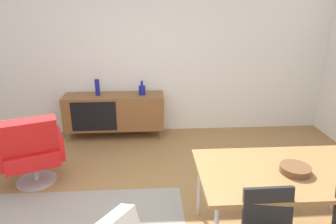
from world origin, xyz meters
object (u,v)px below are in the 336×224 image
vase_sculptural_dark (142,90)px  wooden_bowl_on_table (295,169)px  vase_cobalt (97,87)px  lounge_chair_red (32,150)px  dining_table (289,174)px  sideboard (114,111)px

vase_sculptural_dark → wooden_bowl_on_table: bearing=-61.8°
vase_sculptural_dark → wooden_bowl_on_table: vase_sculptural_dark is taller
vase_cobalt → lounge_chair_red: (-0.60, -1.39, -0.38)m
dining_table → vase_sculptural_dark: bearing=118.1°
dining_table → lounge_chair_red: (-2.63, 1.10, -0.23)m
vase_sculptural_dark → dining_table: vase_sculptural_dark is taller
sideboard → vase_sculptural_dark: (0.46, 0.00, 0.36)m
vase_cobalt → dining_table: size_ratio=0.16×
sideboard → wooden_bowl_on_table: size_ratio=6.15×
vase_sculptural_dark → lounge_chair_red: (-1.30, -1.39, -0.33)m
sideboard → wooden_bowl_on_table: bearing=-54.2°
lounge_chair_red → sideboard: bearing=58.8°
vase_sculptural_dark → wooden_bowl_on_table: size_ratio=0.88×
vase_sculptural_dark → wooden_bowl_on_table: (1.36, -2.53, -0.03)m
sideboard → dining_table: size_ratio=1.00×
wooden_bowl_on_table → lounge_chair_red: lounge_chair_red is taller
dining_table → lounge_chair_red: bearing=157.3°
lounge_chair_red → vase_cobalt: bearing=66.8°
vase_cobalt → lounge_chair_red: 1.56m
sideboard → wooden_bowl_on_table: wooden_bowl_on_table is taller
wooden_bowl_on_table → lounge_chair_red: (-2.66, 1.14, -0.30)m
dining_table → lounge_chair_red: size_ratio=1.69×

